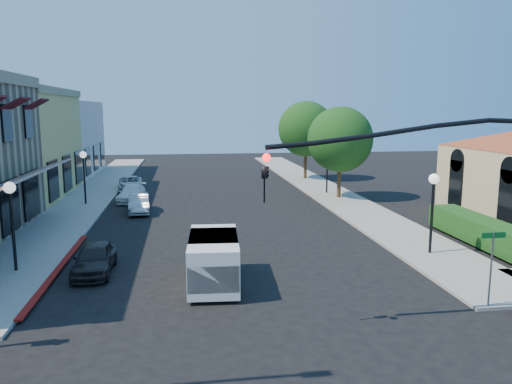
{
  "coord_description": "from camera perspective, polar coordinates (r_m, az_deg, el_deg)",
  "views": [
    {
      "loc": [
        -1.93,
        -11.64,
        6.25
      ],
      "look_at": [
        1.19,
        10.17,
        2.6
      ],
      "focal_mm": 35.0,
      "sensor_mm": 36.0,
      "label": 1
    }
  ],
  "objects": [
    {
      "name": "ground",
      "position": [
        13.35,
        1.2,
        -18.51
      ],
      "size": [
        120.0,
        120.0,
        0.0
      ],
      "primitive_type": "plane",
      "color": "black",
      "rests_on": "ground"
    },
    {
      "name": "sidewalk_left",
      "position": [
        39.72,
        -17.91,
        -0.02
      ],
      "size": [
        3.5,
        50.0,
        0.12
      ],
      "primitive_type": "cube",
      "color": "gray",
      "rests_on": "ground"
    },
    {
      "name": "sidewalk_right",
      "position": [
        40.56,
        7.23,
        0.55
      ],
      "size": [
        3.5,
        50.0,
        0.12
      ],
      "primitive_type": "cube",
      "color": "gray",
      "rests_on": "ground"
    },
    {
      "name": "curb_red_strip",
      "position": [
        21.2,
        -21.53,
        -8.42
      ],
      "size": [
        0.25,
        10.0,
        0.06
      ],
      "primitive_type": "cube",
      "color": "maroon",
      "rests_on": "ground"
    },
    {
      "name": "pink_stucco_building",
      "position": [
        51.53,
        -23.5,
        5.57
      ],
      "size": [
        10.0,
        12.0,
        7.0
      ],
      "primitive_type": "cube",
      "color": "beige",
      "rests_on": "ground"
    },
    {
      "name": "hedge",
      "position": [
        25.51,
        24.62,
        -5.65
      ],
      "size": [
        1.4,
        8.0,
        1.1
      ],
      "primitive_type": "cube",
      "color": "#173F12",
      "rests_on": "ground"
    },
    {
      "name": "street_tree_a",
      "position": [
        35.37,
        9.6,
        5.94
      ],
      "size": [
        4.56,
        4.56,
        6.48
      ],
      "color": "#3A2917",
      "rests_on": "ground"
    },
    {
      "name": "street_tree_b",
      "position": [
        44.97,
        5.72,
        7.19
      ],
      "size": [
        4.94,
        4.94,
        7.02
      ],
      "color": "#3A2917",
      "rests_on": "ground"
    },
    {
      "name": "signal_mast_arm",
      "position": [
        15.42,
        22.3,
        0.64
      ],
      "size": [
        8.01,
        0.39,
        6.0
      ],
      "color": "black",
      "rests_on": "ground"
    },
    {
      "name": "street_name_sign",
      "position": [
        17.35,
        25.35,
        -6.73
      ],
      "size": [
        0.8,
        0.06,
        2.5
      ],
      "color": "#595B5E",
      "rests_on": "ground"
    },
    {
      "name": "lamppost_left_near",
      "position": [
        21.0,
        -26.23,
        -1.2
      ],
      "size": [
        0.44,
        0.44,
        3.57
      ],
      "color": "black",
      "rests_on": "ground"
    },
    {
      "name": "lamppost_left_far",
      "position": [
        34.45,
        -19.11,
        3.03
      ],
      "size": [
        0.44,
        0.44,
        3.57
      ],
      "color": "black",
      "rests_on": "ground"
    },
    {
      "name": "lamppost_right_near",
      "position": [
        22.51,
        19.59,
        -0.12
      ],
      "size": [
        0.44,
        0.44,
        3.57
      ],
      "color": "black",
      "rests_on": "ground"
    },
    {
      "name": "lamppost_right_far",
      "position": [
        37.3,
        8.16,
        3.9
      ],
      "size": [
        0.44,
        0.44,
        3.57
      ],
      "color": "black",
      "rests_on": "ground"
    },
    {
      "name": "white_van",
      "position": [
        18.04,
        -4.87,
        -7.47
      ],
      "size": [
        1.97,
        4.09,
        1.77
      ],
      "color": "silver",
      "rests_on": "ground"
    },
    {
      "name": "parked_car_a",
      "position": [
        20.32,
        -17.98,
        -7.24
      ],
      "size": [
        1.41,
        3.46,
        1.18
      ],
      "primitive_type": "imported",
      "rotation": [
        0.0,
        0.0,
        -0.0
      ],
      "color": "black",
      "rests_on": "ground"
    },
    {
      "name": "parked_car_b",
      "position": [
        31.29,
        -13.26,
        -1.31
      ],
      "size": [
        1.5,
        3.53,
        1.13
      ],
      "primitive_type": "imported",
      "rotation": [
        0.0,
        0.0,
        0.09
      ],
      "color": "#A9AAAE",
      "rests_on": "ground"
    },
    {
      "name": "parked_car_c",
      "position": [
        35.28,
        -14.02,
        -0.17
      ],
      "size": [
        1.93,
        3.95,
        1.1
      ],
      "primitive_type": "imported",
      "rotation": [
        0.0,
        0.0,
        -0.1
      ],
      "color": "white",
      "rests_on": "ground"
    },
    {
      "name": "parked_car_d",
      "position": [
        40.21,
        -14.14,
        0.96
      ],
      "size": [
        2.16,
        4.07,
        1.09
      ],
      "primitive_type": "imported",
      "rotation": [
        0.0,
        0.0,
        0.09
      ],
      "color": "#B6B9BB",
      "rests_on": "ground"
    }
  ]
}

